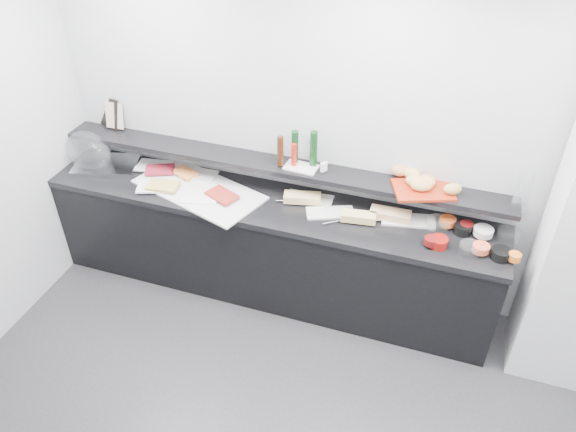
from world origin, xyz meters
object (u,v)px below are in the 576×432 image
(sandwich_plate_mid, at_px, (330,213))
(carafe, at_px, (523,190))
(bread_tray, at_px, (423,190))
(framed_print, at_px, (109,112))
(cloche_base, at_px, (106,165))
(condiment_tray, at_px, (301,167))

(sandwich_plate_mid, relative_size, carafe, 1.18)
(bread_tray, distance_m, carafe, 0.66)
(framed_print, distance_m, carafe, 3.31)
(cloche_base, xyz_separation_m, sandwich_plate_mid, (1.96, -0.03, -0.01))
(framed_print, relative_size, bread_tray, 0.63)
(framed_print, height_order, carafe, carafe)
(cloche_base, bearing_deg, framed_print, 87.85)
(framed_print, bearing_deg, condiment_tray, 17.70)
(sandwich_plate_mid, bearing_deg, carafe, -15.84)
(sandwich_plate_mid, bearing_deg, condiment_tray, 128.20)
(bread_tray, bearing_deg, condiment_tray, 158.05)
(cloche_base, xyz_separation_m, condiment_tray, (1.68, 0.13, 0.24))
(cloche_base, bearing_deg, condiment_tray, -11.99)
(framed_print, height_order, condiment_tray, framed_print)
(framed_print, distance_m, condiment_tray, 1.75)
(framed_print, xyz_separation_m, carafe, (3.30, -0.15, 0.02))
(framed_print, bearing_deg, cloche_base, -53.93)
(sandwich_plate_mid, height_order, framed_print, framed_print)
(cloche_base, relative_size, condiment_tray, 2.07)
(sandwich_plate_mid, bearing_deg, framed_print, 149.83)
(bread_tray, xyz_separation_m, carafe, (0.64, -0.01, 0.14))
(condiment_tray, bearing_deg, sandwich_plate_mid, -25.89)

